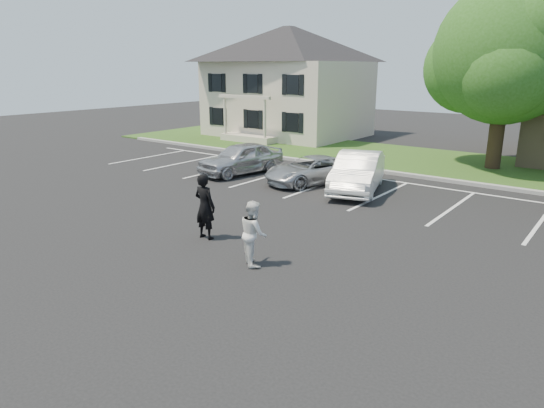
% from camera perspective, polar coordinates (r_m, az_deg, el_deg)
% --- Properties ---
extents(ground_plane, '(90.00, 90.00, 0.00)m').
position_cam_1_polar(ground_plane, '(12.92, -2.70, -6.31)').
color(ground_plane, black).
rests_on(ground_plane, ground).
extents(curb, '(40.00, 0.30, 0.15)m').
position_cam_1_polar(curb, '(23.02, 16.85, 3.14)').
color(curb, gray).
rests_on(curb, ground).
extents(grass_strip, '(44.00, 8.00, 0.08)m').
position_cam_1_polar(grass_strip, '(26.74, 19.92, 4.49)').
color(grass_strip, '#28471A').
rests_on(grass_strip, ground).
extents(stall_lines, '(34.00, 5.36, 0.01)m').
position_cam_1_polar(stall_lines, '(19.78, 17.45, 0.87)').
color(stall_lines, silver).
rests_on(stall_lines, ground).
extents(house, '(10.30, 9.22, 7.60)m').
position_cam_1_polar(house, '(35.75, 1.90, 14.17)').
color(house, beige).
rests_on(house, ground).
extents(tree, '(7.80, 7.20, 8.80)m').
position_cam_1_polar(tree, '(25.89, 26.09, 15.37)').
color(tree, black).
rests_on(tree, ground).
extents(man_black_suit, '(0.72, 0.48, 1.95)m').
position_cam_1_polar(man_black_suit, '(14.16, -7.90, -0.28)').
color(man_black_suit, black).
rests_on(man_black_suit, ground).
extents(man_white_shirt, '(1.03, 1.00, 1.67)m').
position_cam_1_polar(man_white_shirt, '(12.24, -2.18, -3.42)').
color(man_white_shirt, white).
rests_on(man_white_shirt, ground).
extents(car_silver_west, '(2.52, 4.55, 1.47)m').
position_cam_1_polar(car_silver_west, '(22.88, -3.66, 5.40)').
color(car_silver_west, '#BBBBC0').
rests_on(car_silver_west, ground).
extents(car_silver_minivan, '(3.32, 4.62, 1.17)m').
position_cam_1_polar(car_silver_minivan, '(20.96, 4.63, 4.00)').
color(car_silver_minivan, '#AAACB1').
rests_on(car_silver_minivan, ground).
extents(car_white_sedan, '(3.05, 4.99, 1.55)m').
position_cam_1_polar(car_white_sedan, '(19.88, 10.05, 3.72)').
color(car_white_sedan, white).
rests_on(car_white_sedan, ground).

